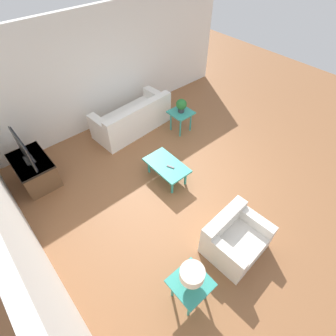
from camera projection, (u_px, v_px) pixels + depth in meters
ground_plane at (191, 181)px, 5.55m from camera, size 14.00×14.00×0.00m
wall_back at (18, 232)px, 3.19m from camera, size 7.20×0.12×2.70m
wall_right at (104, 69)px, 6.18m from camera, size 0.12×7.20×2.70m
sofa at (133, 119)px, 6.55m from camera, size 0.99×2.01×0.80m
armchair at (234, 239)px, 4.30m from camera, size 0.85×0.99×0.70m
coffee_table at (167, 166)px, 5.36m from camera, size 0.94×0.55×0.40m
side_table_plant at (181, 115)px, 6.41m from camera, size 0.52×0.52×0.55m
side_table_lamp at (190, 285)px, 3.62m from camera, size 0.52×0.52×0.55m
tv_stand_chest at (35, 170)px, 5.35m from camera, size 0.99×0.66×0.58m
television at (23, 150)px, 4.95m from camera, size 0.88×0.16×0.58m
potted_plant at (181, 105)px, 6.21m from camera, size 0.26×0.26×0.34m
table_lamp at (192, 275)px, 3.36m from camera, size 0.33×0.33×0.37m
remote_control at (170, 167)px, 5.26m from camera, size 0.16×0.10×0.02m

